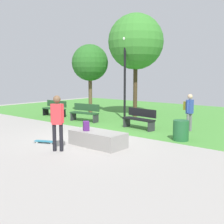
# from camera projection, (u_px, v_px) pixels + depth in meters

# --- Properties ---
(ground_plane) EXTENTS (28.00, 28.00, 0.00)m
(ground_plane) POSITION_uv_depth(u_px,v_px,m) (90.00, 138.00, 11.00)
(ground_plane) COLOR #9E9993
(grass_lawn) EXTENTS (26.60, 12.69, 0.01)m
(grass_lawn) POSITION_uv_depth(u_px,v_px,m) (180.00, 116.00, 16.83)
(grass_lawn) COLOR #478C38
(grass_lawn) RESTS_ON ground_plane
(concrete_ledge) EXTENTS (1.97, 0.91, 0.51)m
(concrete_ledge) POSITION_uv_depth(u_px,v_px,m) (98.00, 139.00, 9.73)
(concrete_ledge) COLOR gray
(concrete_ledge) RESTS_ON ground_plane
(backpack_on_ledge) EXTENTS (0.34, 0.33, 0.32)m
(backpack_on_ledge) POSITION_uv_depth(u_px,v_px,m) (86.00, 126.00, 9.82)
(backpack_on_ledge) COLOR #4C1E66
(backpack_on_ledge) RESTS_ON concrete_ledge
(skater_performing_trick) EXTENTS (0.38, 0.35, 1.79)m
(skater_performing_trick) POSITION_uv_depth(u_px,v_px,m) (57.00, 118.00, 8.97)
(skater_performing_trick) COLOR black
(skater_performing_trick) RESTS_ON ground_plane
(skateboard_by_ledge) EXTENTS (0.81, 0.52, 0.08)m
(skateboard_by_ledge) POSITION_uv_depth(u_px,v_px,m) (45.00, 141.00, 10.15)
(skateboard_by_ledge) COLOR teal
(skateboard_by_ledge) RESTS_ON ground_plane
(park_bench_far_left) EXTENTS (1.65, 0.67, 0.91)m
(park_bench_far_left) POSITION_uv_depth(u_px,v_px,m) (140.00, 118.00, 12.76)
(park_bench_far_left) COLOR black
(park_bench_far_left) RESTS_ON ground_plane
(park_bench_by_oak) EXTENTS (1.62, 0.56, 0.91)m
(park_bench_by_oak) POSITION_uv_depth(u_px,v_px,m) (55.00, 108.00, 16.68)
(park_bench_by_oak) COLOR #1E4223
(park_bench_by_oak) RESTS_ON ground_plane
(park_bench_near_path) EXTENTS (1.65, 0.68, 0.91)m
(park_bench_near_path) POSITION_uv_depth(u_px,v_px,m) (85.00, 112.00, 14.82)
(park_bench_near_path) COLOR #1E4223
(park_bench_near_path) RESTS_ON ground_plane
(tree_tall_oak) EXTENTS (3.14, 3.14, 5.85)m
(tree_tall_oak) POSITION_uv_depth(u_px,v_px,m) (136.00, 42.00, 16.09)
(tree_tall_oak) COLOR #42301E
(tree_tall_oak) RESTS_ON grass_lawn
(tree_leaning_ash) EXTENTS (2.29, 2.29, 4.32)m
(tree_leaning_ash) POSITION_uv_depth(u_px,v_px,m) (90.00, 63.00, 17.86)
(tree_leaning_ash) COLOR brown
(tree_leaning_ash) RESTS_ON grass_lawn
(lamp_post) EXTENTS (0.28, 0.28, 4.43)m
(lamp_post) POSITION_uv_depth(u_px,v_px,m) (125.00, 70.00, 15.04)
(lamp_post) COLOR black
(lamp_post) RESTS_ON ground_plane
(trash_bin) EXTENTS (0.58, 0.58, 0.76)m
(trash_bin) POSITION_uv_depth(u_px,v_px,m) (181.00, 130.00, 10.51)
(trash_bin) COLOR #1E592D
(trash_bin) RESTS_ON ground_plane
(pedestrian_with_backpack) EXTENTS (0.36, 0.43, 1.62)m
(pedestrian_with_backpack) POSITION_uv_depth(u_px,v_px,m) (189.00, 109.00, 12.12)
(pedestrian_with_backpack) COLOR slate
(pedestrian_with_backpack) RESTS_ON ground_plane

